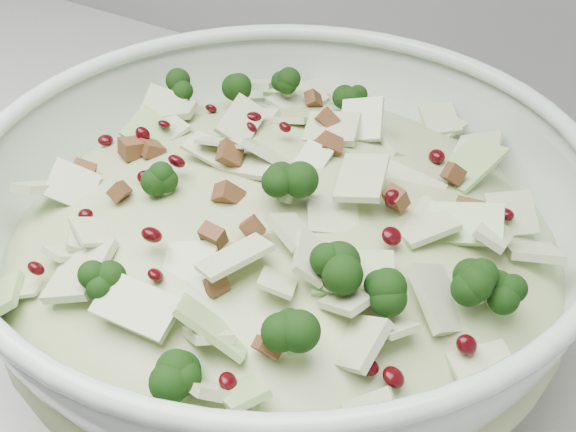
% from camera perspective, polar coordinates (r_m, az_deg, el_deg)
% --- Properties ---
extents(counter, '(3.60, 0.60, 0.90)m').
position_cam_1_polar(counter, '(1.16, -15.94, -13.04)').
color(counter, '#BBBBB6').
rests_on(counter, floor).
extents(mixing_bowl, '(0.51, 0.51, 0.16)m').
position_cam_1_polar(mixing_bowl, '(0.52, -0.41, -2.87)').
color(mixing_bowl, silver).
rests_on(mixing_bowl, counter).
extents(salad, '(0.39, 0.39, 0.16)m').
position_cam_1_polar(salad, '(0.50, -0.43, -0.68)').
color(salad, '#A6B078').
rests_on(salad, mixing_bowl).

